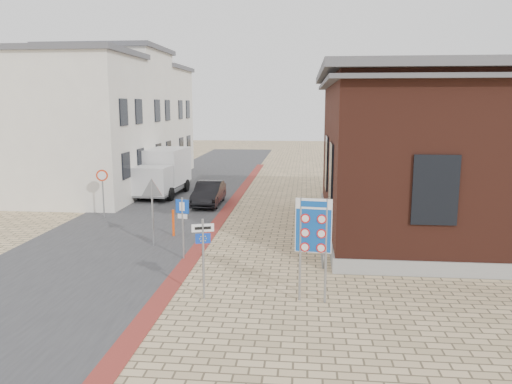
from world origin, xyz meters
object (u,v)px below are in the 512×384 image
at_px(parking_sign, 183,218).
at_px(essen_sign, 203,247).
at_px(sedan, 209,193).
at_px(bollard, 173,223).
at_px(border_sign, 313,228).
at_px(box_truck, 163,172).

bearing_deg(parking_sign, essen_sign, -53.97).
distance_m(sedan, bollard, 6.63).
distance_m(sedan, essen_sign, 13.38).
bearing_deg(bollard, border_sign, -48.61).
distance_m(sedan, box_truck, 4.28).
xyz_separation_m(parking_sign, bollard, (-1.16, 3.00, -0.93)).
height_order(sedan, bollard, sedan).
relative_size(sedan, bollard, 3.43).
distance_m(border_sign, parking_sign, 5.67).
bearing_deg(essen_sign, border_sign, -16.38).
height_order(box_truck, border_sign, border_sign).
bearing_deg(bollard, parking_sign, -68.89).
bearing_deg(box_truck, essen_sign, -67.17).
bearing_deg(bollard, sedan, 88.21).
bearing_deg(parking_sign, box_truck, 122.64).
bearing_deg(sedan, border_sign, -67.95).
relative_size(border_sign, bollard, 2.60).
height_order(sedan, essen_sign, essen_sign).
distance_m(essen_sign, parking_sign, 3.79).
xyz_separation_m(sedan, box_truck, (-3.29, 2.62, 0.78)).
bearing_deg(essen_sign, parking_sign, 94.36).
bearing_deg(essen_sign, box_truck, 91.73).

